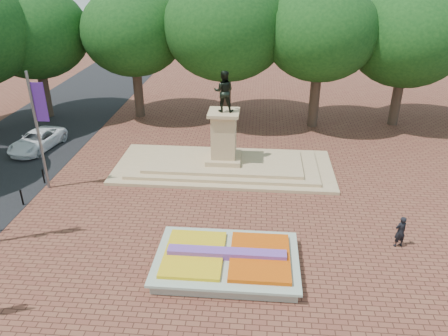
{
  "coord_description": "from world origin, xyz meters",
  "views": [
    {
      "loc": [
        2.22,
        -17.48,
        12.44
      ],
      "look_at": [
        0.4,
        3.54,
        2.2
      ],
      "focal_mm": 35.0,
      "sensor_mm": 36.0,
      "label": 1
    }
  ],
  "objects_px": {
    "flower_bed": "(227,260)",
    "van": "(37,140)",
    "monument": "(224,156)",
    "pedestrian": "(400,232)"
  },
  "relations": [
    {
      "from": "monument",
      "to": "van",
      "type": "bearing_deg",
      "value": 171.43
    },
    {
      "from": "flower_bed",
      "to": "pedestrian",
      "type": "distance_m",
      "value": 8.31
    },
    {
      "from": "flower_bed",
      "to": "monument",
      "type": "xyz_separation_m",
      "value": [
        -1.03,
        10.0,
        0.5
      ]
    },
    {
      "from": "flower_bed",
      "to": "monument",
      "type": "relative_size",
      "value": 0.45
    },
    {
      "from": "van",
      "to": "monument",
      "type": "bearing_deg",
      "value": 0.37
    },
    {
      "from": "flower_bed",
      "to": "pedestrian",
      "type": "xyz_separation_m",
      "value": [
        7.97,
        2.29,
        0.43
      ]
    },
    {
      "from": "monument",
      "to": "pedestrian",
      "type": "bearing_deg",
      "value": -40.57
    },
    {
      "from": "flower_bed",
      "to": "van",
      "type": "relative_size",
      "value": 1.32
    },
    {
      "from": "flower_bed",
      "to": "pedestrian",
      "type": "relative_size",
      "value": 3.9
    },
    {
      "from": "monument",
      "to": "flower_bed",
      "type": "bearing_deg",
      "value": -84.13
    }
  ]
}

